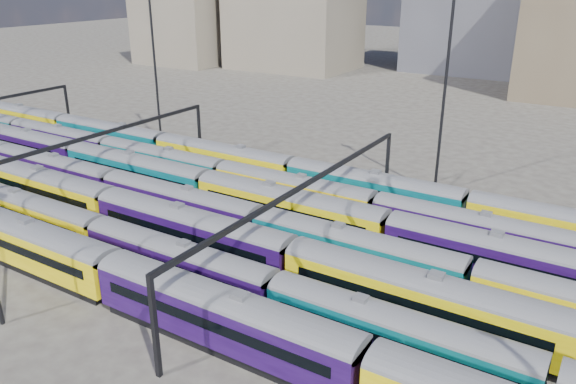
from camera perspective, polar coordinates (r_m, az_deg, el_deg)
The scene contains 12 objects.
ground at distance 60.05m, azimuth -6.54°, elevation -4.43°, with size 500.00×500.00×0.00m, color #3C3733.
rake_0 at distance 42.00m, azimuth -6.77°, elevation -11.98°, with size 160.11×3.34×5.65m.
rake_1 at distance 57.39m, azimuth -18.70°, elevation -3.87°, with size 121.20×2.96×4.97m.
rake_2 at distance 49.09m, azimuth 0.42°, elevation -6.57°, with size 137.36×3.35×5.65m.
rake_3 at distance 62.60m, azimuth -10.98°, elevation -0.87°, with size 147.13×3.07×5.18m.
rake_4 at distance 59.93m, azimuth 0.06°, elevation -1.26°, with size 113.14×3.31×5.59m.
rake_5 at distance 77.49m, azimuth -12.78°, elevation 3.29°, with size 103.21×3.02×5.09m.
rake_6 at distance 76.78m, azimuth -6.67°, elevation 3.64°, with size 153.45×3.20×5.41m.
gantry_1 at distance 71.18m, azimuth -19.60°, elevation 4.44°, with size 0.35×40.35×8.03m.
gantry_2 at distance 52.13m, azimuth 1.84°, elevation -0.24°, with size 0.35×40.35×8.03m.
mast_1 at distance 91.45m, azimuth -13.44°, elevation 13.21°, with size 1.40×0.50×25.60m.
mast_3 at distance 69.81m, azimuth 15.72°, elevation 10.65°, with size 1.40×0.50×25.60m.
Camera 1 is at (34.16, -42.07, 25.87)m, focal length 35.00 mm.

